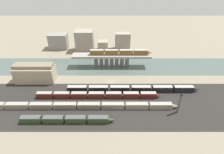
% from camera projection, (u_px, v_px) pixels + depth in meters
% --- Properties ---
extents(ground_plane, '(400.00, 400.00, 0.00)m').
position_uv_depth(ground_plane, '(112.00, 81.00, 123.70)').
color(ground_plane, gray).
extents(railbed_yard, '(280.00, 42.00, 0.01)m').
position_uv_depth(railbed_yard, '(112.00, 104.00, 103.37)').
color(railbed_yard, '#282623').
rests_on(railbed_yard, ground).
extents(river_water, '(320.00, 29.16, 0.01)m').
position_uv_depth(river_water, '(112.00, 66.00, 142.73)').
color(river_water, '#4C5B56').
rests_on(river_water, ground).
extents(bridge, '(62.11, 8.40, 10.30)m').
position_uv_depth(bridge, '(112.00, 58.00, 138.70)').
color(bridge, gray).
rests_on(bridge, ground).
extents(train_on_bridge, '(48.83, 2.75, 4.13)m').
position_uv_depth(train_on_bridge, '(121.00, 52.00, 136.16)').
color(train_on_bridge, brown).
rests_on(train_on_bridge, bridge).
extents(train_yard_near, '(49.20, 3.12, 3.70)m').
position_uv_depth(train_yard_near, '(68.00, 119.00, 90.22)').
color(train_yard_near, '#23381E').
rests_on(train_yard_near, ground).
extents(train_yard_mid, '(112.83, 3.09, 3.44)m').
position_uv_depth(train_yard_mid, '(80.00, 106.00, 99.37)').
color(train_yard_mid, gray).
rests_on(train_yard_mid, ground).
extents(train_yard_far, '(76.71, 2.80, 3.89)m').
position_uv_depth(train_yard_far, '(99.00, 95.00, 107.24)').
color(train_yard_far, '#5B1E19').
rests_on(train_yard_far, ground).
extents(train_yard_outer, '(85.63, 2.89, 4.08)m').
position_uv_depth(train_yard_outer, '(133.00, 89.00, 112.47)').
color(train_yard_outer, black).
rests_on(train_yard_outer, ground).
extents(warehouse_building, '(26.99, 10.20, 13.27)m').
position_uv_depth(warehouse_building, '(36.00, 73.00, 121.20)').
color(warehouse_building, tan).
rests_on(warehouse_building, ground).
extents(signal_tower, '(1.08, 1.08, 12.86)m').
position_uv_depth(signal_tower, '(180.00, 104.00, 93.86)').
color(signal_tower, '#4C4C51').
rests_on(signal_tower, ground).
extents(city_block_far_left, '(17.49, 11.54, 14.42)m').
position_uv_depth(city_block_far_left, '(59.00, 41.00, 171.27)').
color(city_block_far_left, gray).
rests_on(city_block_far_left, ground).
extents(city_block_left, '(16.80, 12.52, 19.26)m').
position_uv_depth(city_block_left, '(85.00, 41.00, 165.52)').
color(city_block_left, gray).
rests_on(city_block_left, ground).
extents(city_block_center, '(9.26, 9.02, 9.02)m').
position_uv_depth(city_block_center, '(103.00, 45.00, 168.84)').
color(city_block_center, gray).
rests_on(city_block_center, ground).
extents(city_block_right, '(14.53, 8.17, 15.76)m').
position_uv_depth(city_block_right, '(123.00, 41.00, 169.51)').
color(city_block_right, gray).
rests_on(city_block_right, ground).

